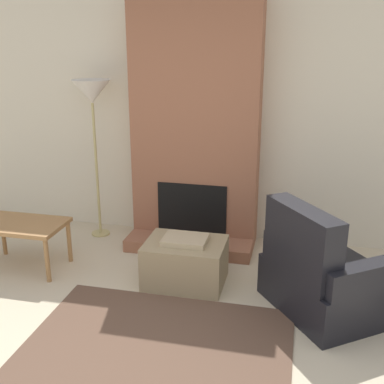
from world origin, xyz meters
TOP-DOWN VIEW (x-y plane):
  - wall_back at (0.00, 2.71)m, footprint 7.60×0.06m
  - fireplace at (0.00, 2.49)m, footprint 1.36×0.71m
  - ottoman at (0.13, 1.48)m, footprint 0.73×0.55m
  - armchair at (1.35, 1.28)m, footprint 1.22×1.25m
  - side_table at (-1.51, 1.43)m, footprint 0.84×0.52m
  - floor_lamp_left at (-1.11, 2.38)m, footprint 0.42×0.42m
  - area_rug at (0.16, 0.44)m, footprint 1.99×1.50m

SIDE VIEW (x-z plane):
  - area_rug at x=0.16m, z-range 0.00..0.01m
  - ottoman at x=0.13m, z-range -0.02..0.44m
  - armchair at x=1.35m, z-range -0.19..0.76m
  - side_table at x=-1.51m, z-range 0.18..0.66m
  - fireplace at x=0.00m, z-range -0.06..2.54m
  - wall_back at x=0.00m, z-range 0.00..2.60m
  - floor_lamp_left at x=-1.11m, z-range 0.71..2.48m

